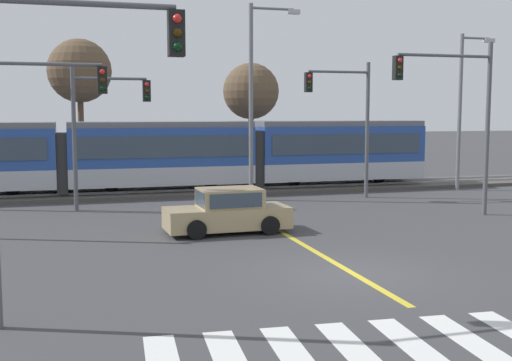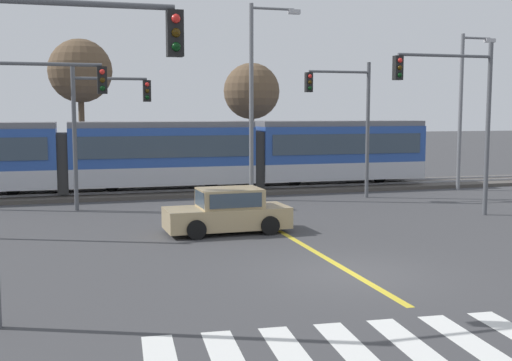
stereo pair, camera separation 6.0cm
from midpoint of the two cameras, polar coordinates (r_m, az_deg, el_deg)
The scene contains 21 objects.
ground_plane at distance 16.71m, azimuth 8.59°, elevation -8.21°, with size 200.00×200.00×0.00m, color #3D3D3F.
track_bed at distance 32.89m, azimuth -3.98°, elevation -0.88°, with size 120.00×4.00×0.18m, color #4C4742.
rail_near at distance 32.18m, azimuth -3.71°, elevation -0.78°, with size 120.00×0.08×0.10m, color #939399.
rail_far at distance 33.57m, azimuth -4.24°, elevation -0.49°, with size 120.00×0.08×0.10m, color #939399.
light_rail_tram at distance 32.27m, azimuth -8.45°, elevation 2.42°, with size 28.00×2.64×3.43m.
crosswalk_stripe_1 at distance 11.14m, azimuth -2.51°, elevation -15.62°, with size 0.56×2.80×0.01m, color silver.
crosswalk_stripe_2 at distance 11.36m, azimuth 3.17°, elevation -15.17°, with size 0.56×2.80×0.01m, color silver.
crosswalk_stripe_3 at distance 11.68m, azimuth 8.55°, elevation -14.61°, with size 0.56×2.80×0.01m, color silver.
crosswalk_stripe_4 at distance 12.10m, azimuth 13.58°, elevation -13.98°, with size 0.56×2.80×0.01m, color silver.
crosswalk_stripe_5 at distance 12.60m, azimuth 18.21°, elevation -13.30°, with size 0.56×2.80×0.01m, color silver.
lane_centre_line at distance 22.31m, azimuth 1.99°, elevation -4.48°, with size 0.20×18.16×0.01m, color gold.
sedan_crossing at distance 21.90m, azimuth -2.62°, elevation -2.84°, with size 4.26×2.03×1.52m.
traffic_light_mid_left at distance 22.29m, azimuth -20.13°, elevation 5.61°, with size 4.25×0.38×6.06m.
traffic_light_near_left at distance 12.80m, azimuth -17.43°, elevation 6.68°, with size 3.75×0.38×6.47m.
traffic_light_far_right at distance 30.53m, azimuth 8.09°, elevation 6.21°, with size 3.25×0.38×6.41m.
traffic_light_mid_right at distance 26.18m, azimuth 17.50°, elevation 6.59°, with size 4.25×0.38×6.80m.
traffic_light_far_left at distance 27.54m, azimuth -13.73°, elevation 5.52°, with size 3.25×0.38×5.99m.
street_lamp_centre at distance 29.70m, azimuth -0.09°, elevation 8.07°, with size 2.43×0.28×8.98m.
street_lamp_east at distance 35.15m, azimuth 17.88°, elevation 6.63°, with size 1.97×0.28×8.07m.
bare_tree_west at distance 36.40m, azimuth -15.46°, elevation 9.31°, with size 3.43×3.43×8.01m.
bare_tree_east at distance 37.34m, azimuth -0.50°, elevation 7.89°, with size 3.23×3.23×6.89m.
Camera 1 is at (-6.82, -14.69, 4.15)m, focal length 45.00 mm.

